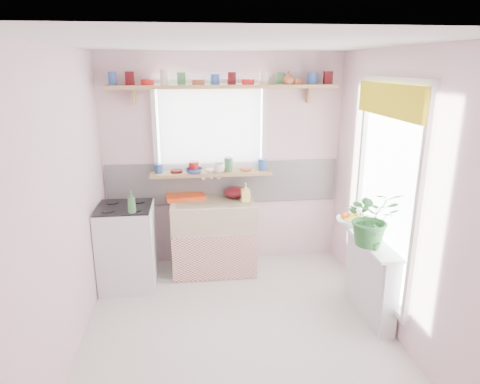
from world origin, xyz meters
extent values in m
plane|color=silver|center=(0.00, 0.00, 0.00)|extent=(3.20, 3.20, 0.00)
plane|color=white|center=(0.00, 0.00, 2.50)|extent=(3.20, 3.20, 0.00)
plane|color=silver|center=(0.00, 1.60, 1.25)|extent=(2.80, 0.00, 2.80)
plane|color=silver|center=(0.00, -1.60, 1.25)|extent=(2.80, 0.00, 2.80)
plane|color=silver|center=(-1.40, 0.00, 1.25)|extent=(0.00, 3.20, 3.20)
plane|color=silver|center=(1.40, 0.00, 1.25)|extent=(0.00, 3.20, 3.20)
cube|color=white|center=(0.00, 1.59, 1.00)|extent=(2.74, 0.03, 0.50)
cube|color=#C57F85|center=(0.00, 1.58, 0.80)|extent=(2.74, 0.02, 0.12)
cube|color=white|center=(-0.15, 1.60, 1.65)|extent=(1.20, 0.01, 1.00)
cube|color=white|center=(-0.15, 1.53, 1.65)|extent=(1.15, 0.02, 0.95)
cube|color=white|center=(1.40, 0.20, 1.25)|extent=(0.01, 1.10, 1.90)
cube|color=yellow|center=(1.31, 0.20, 2.06)|extent=(0.03, 1.20, 0.28)
cube|color=white|center=(-0.15, 1.30, 0.28)|extent=(0.85, 0.55, 0.55)
cube|color=#C45039|center=(-0.15, 1.02, 0.28)|extent=(0.95, 0.02, 0.53)
cube|color=beige|center=(-0.15, 1.30, 0.70)|extent=(0.95, 0.55, 0.30)
cylinder|color=silver|center=(-0.15, 1.55, 1.10)|extent=(0.03, 0.22, 0.03)
cube|color=white|center=(-1.10, 1.05, 0.45)|extent=(0.58, 0.58, 0.90)
cube|color=black|center=(-1.10, 1.05, 0.91)|extent=(0.56, 0.56, 0.02)
cylinder|color=black|center=(-1.24, 0.91, 0.92)|extent=(0.14, 0.14, 0.01)
cylinder|color=black|center=(-0.96, 0.91, 0.92)|extent=(0.14, 0.14, 0.01)
cylinder|color=black|center=(-1.24, 1.19, 0.92)|extent=(0.14, 0.14, 0.01)
cylinder|color=black|center=(-0.96, 1.19, 0.92)|extent=(0.14, 0.14, 0.01)
cube|color=white|center=(1.30, 0.20, 0.38)|extent=(0.15, 0.90, 0.75)
cube|color=white|center=(1.27, 0.20, 0.76)|extent=(0.22, 0.95, 0.03)
cube|color=tan|center=(-0.15, 1.48, 1.14)|extent=(1.40, 0.22, 0.04)
cube|color=tan|center=(0.00, 1.47, 2.12)|extent=(2.52, 0.24, 0.04)
cylinder|color=#3359A5|center=(-1.18, 1.47, 2.20)|extent=(0.11, 0.11, 0.12)
cylinder|color=#590F14|center=(-1.00, 1.47, 2.20)|extent=(0.11, 0.11, 0.12)
cylinder|color=red|center=(-0.82, 1.47, 2.17)|extent=(0.11, 0.11, 0.06)
cylinder|color=silver|center=(-0.64, 1.47, 2.20)|extent=(0.11, 0.11, 0.12)
cylinder|color=#3F7F4C|center=(-0.45, 1.47, 2.20)|extent=(0.11, 0.11, 0.12)
cylinder|color=#A55133|center=(-0.27, 1.47, 2.17)|extent=(0.11, 0.11, 0.06)
cylinder|color=#3359A5|center=(-0.09, 1.47, 2.20)|extent=(0.11, 0.11, 0.12)
cylinder|color=#590F14|center=(0.09, 1.47, 2.20)|extent=(0.11, 0.11, 0.12)
cylinder|color=red|center=(0.27, 1.47, 2.17)|extent=(0.11, 0.11, 0.06)
cylinder|color=silver|center=(0.45, 1.47, 2.20)|extent=(0.11, 0.11, 0.12)
cylinder|color=#3F7F4C|center=(0.64, 1.47, 2.20)|extent=(0.11, 0.11, 0.12)
cylinder|color=#A55133|center=(0.82, 1.47, 2.17)|extent=(0.11, 0.11, 0.06)
cylinder|color=#3359A5|center=(1.00, 1.47, 2.20)|extent=(0.11, 0.11, 0.12)
cylinder|color=#590F14|center=(1.18, 1.47, 2.20)|extent=(0.11, 0.11, 0.12)
cylinder|color=#3359A5|center=(-0.77, 1.48, 1.22)|extent=(0.11, 0.11, 0.12)
cylinder|color=#590F14|center=(-0.56, 1.48, 1.22)|extent=(0.11, 0.11, 0.12)
cylinder|color=red|center=(-0.36, 1.48, 1.19)|extent=(0.11, 0.11, 0.06)
cylinder|color=silver|center=(-0.15, 1.48, 1.22)|extent=(0.11, 0.11, 0.12)
cylinder|color=#3F7F4C|center=(0.06, 1.48, 1.22)|extent=(0.11, 0.11, 0.12)
cylinder|color=#A55133|center=(0.26, 1.48, 1.19)|extent=(0.11, 0.11, 0.06)
cylinder|color=#3359A5|center=(0.47, 1.48, 1.22)|extent=(0.11, 0.11, 0.12)
cube|color=#F04915|center=(-0.46, 1.50, 0.87)|extent=(0.49, 0.39, 0.04)
ellipsoid|color=#5E1019|center=(0.13, 1.44, 0.91)|extent=(0.36, 0.36, 0.13)
imported|color=#2C6F32|center=(1.21, 0.09, 1.04)|extent=(0.51, 0.45, 0.53)
imported|color=white|center=(1.21, 0.60, 0.81)|extent=(0.34, 0.34, 0.07)
imported|color=#2E6E2C|center=(1.21, -0.03, 0.89)|extent=(0.14, 0.12, 0.23)
imported|color=#F7EB6E|center=(0.22, 1.27, 0.96)|extent=(0.10, 0.10, 0.21)
imported|color=white|center=(-0.07, 1.42, 1.21)|extent=(0.16, 0.16, 0.11)
imported|color=#324BA5|center=(-0.35, 1.42, 1.19)|extent=(0.24, 0.24, 0.06)
imported|color=#A85933|center=(0.71, 1.41, 2.21)|extent=(0.16, 0.16, 0.14)
imported|color=#418347|center=(-0.99, 0.83, 1.03)|extent=(0.09, 0.09, 0.22)
sphere|color=orange|center=(1.21, 0.60, 0.87)|extent=(0.08, 0.08, 0.08)
sphere|color=orange|center=(1.27, 0.63, 0.87)|extent=(0.08, 0.08, 0.08)
sphere|color=orange|center=(1.16, 0.62, 0.87)|extent=(0.08, 0.08, 0.08)
cylinder|color=gold|center=(1.23, 0.55, 0.88)|extent=(0.18, 0.04, 0.10)
camera|label=1|loc=(-0.39, -3.34, 2.35)|focal=32.00mm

